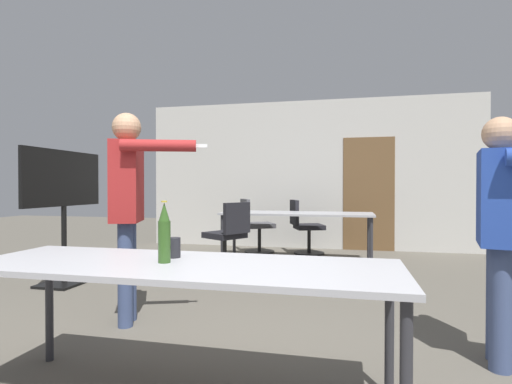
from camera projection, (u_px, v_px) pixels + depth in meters
name	position (u px, v px, depth m)	size (l,w,h in m)	color
back_wall	(309.00, 175.00, 7.51)	(6.19, 0.12, 2.77)	beige
conference_table_near	(181.00, 275.00, 2.09)	(2.27, 0.75, 0.75)	#A8A8AD
conference_table_far	(296.00, 216.00, 6.17)	(2.31, 0.78, 0.75)	#A8A8AD
tv_screen	(64.00, 199.00, 4.71)	(0.44, 1.29, 1.58)	black
person_near_casual	(502.00, 217.00, 2.56)	(0.71, 0.74, 1.60)	#3D4C75
person_center_tall	(129.00, 194.00, 3.36)	(0.89, 0.55, 1.77)	#3D4C75
office_chair_mid_tucked	(228.00, 238.00, 5.51)	(0.68, 0.66, 0.94)	black
office_chair_side_rolled	(255.00, 227.00, 6.95)	(0.67, 0.65, 0.94)	black
office_chair_near_pushed	(305.00, 229.00, 6.82)	(0.64, 0.60, 0.93)	black
beer_bottle	(164.00, 234.00, 2.10)	(0.07, 0.07, 0.33)	#2D511E
drink_cup	(174.00, 248.00, 2.26)	(0.08, 0.08, 0.11)	#232328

